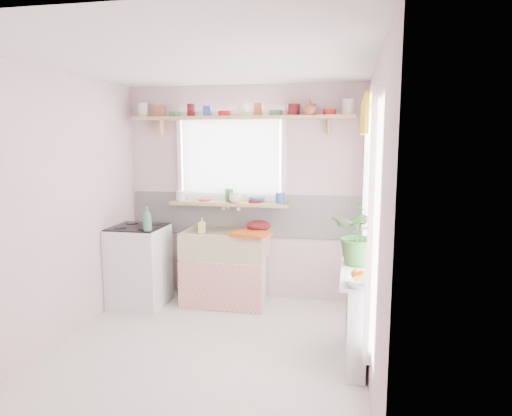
# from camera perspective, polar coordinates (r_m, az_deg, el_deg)

# --- Properties ---
(room) EXTENTS (3.20, 3.20, 3.20)m
(room) POSITION_cam_1_polar(r_m,az_deg,el_deg) (4.53, 4.56, 2.10)
(room) COLOR silver
(room) RESTS_ON ground
(sink_unit) EXTENTS (0.95, 0.65, 1.11)m
(sink_unit) POSITION_cam_1_polar(r_m,az_deg,el_deg) (5.29, -3.81, -7.34)
(sink_unit) COLOR white
(sink_unit) RESTS_ON ground
(cooker) EXTENTS (0.58, 0.58, 0.93)m
(cooker) POSITION_cam_1_polar(r_m,az_deg,el_deg) (5.39, -14.38, -6.98)
(cooker) COLOR white
(cooker) RESTS_ON ground
(radiator_ledge) EXTENTS (0.22, 0.95, 0.78)m
(radiator_ledge) POSITION_cam_1_polar(r_m,az_deg,el_deg) (4.09, 12.37, -12.88)
(radiator_ledge) COLOR white
(radiator_ledge) RESTS_ON ground
(windowsill) EXTENTS (1.40, 0.22, 0.04)m
(windowsill) POSITION_cam_1_polar(r_m,az_deg,el_deg) (5.32, -3.36, 0.56)
(windowsill) COLOR tan
(windowsill) RESTS_ON room
(pine_shelf) EXTENTS (2.52, 0.24, 0.04)m
(pine_shelf) POSITION_cam_1_polar(r_m,az_deg,el_deg) (5.23, -1.86, 11.20)
(pine_shelf) COLOR tan
(pine_shelf) RESTS_ON room
(shelf_crockery) EXTENTS (2.47, 0.11, 0.12)m
(shelf_crockery) POSITION_cam_1_polar(r_m,az_deg,el_deg) (5.23, -2.06, 12.01)
(shelf_crockery) COLOR silver
(shelf_crockery) RESTS_ON pine_shelf
(sill_crockery) EXTENTS (1.35, 0.11, 0.12)m
(sill_crockery) POSITION_cam_1_polar(r_m,az_deg,el_deg) (5.31, -3.37, 1.38)
(sill_crockery) COLOR silver
(sill_crockery) RESTS_ON windowsill
(dish_tray) EXTENTS (0.45, 0.38, 0.04)m
(dish_tray) POSITION_cam_1_polar(r_m,az_deg,el_deg) (4.92, -0.65, -3.27)
(dish_tray) COLOR #D55012
(dish_tray) RESTS_ON sink_unit
(colander) EXTENTS (0.33, 0.33, 0.13)m
(colander) POSITION_cam_1_polar(r_m,az_deg,el_deg) (5.15, 0.34, -2.24)
(colander) COLOR #590F13
(colander) RESTS_ON sink_unit
(jade_plant) EXTENTS (0.59, 0.54, 0.56)m
(jade_plant) POSITION_cam_1_polar(r_m,az_deg,el_deg) (4.14, 13.06, -3.16)
(jade_plant) COLOR #376B2B
(jade_plant) RESTS_ON radiator_ledge
(fruit_bowl) EXTENTS (0.34, 0.34, 0.07)m
(fruit_bowl) POSITION_cam_1_polar(r_m,az_deg,el_deg) (3.58, 13.19, -9.06)
(fruit_bowl) COLOR silver
(fruit_bowl) RESTS_ON radiator_ledge
(herb_pot) EXTENTS (0.12, 0.09, 0.21)m
(herb_pot) POSITION_cam_1_polar(r_m,az_deg,el_deg) (4.14, 11.32, -5.57)
(herb_pot) COLOR #2A692A
(herb_pot) RESTS_ON radiator_ledge
(soap_bottle_sink) EXTENTS (0.09, 0.09, 0.17)m
(soap_bottle_sink) POSITION_cam_1_polar(r_m,az_deg,el_deg) (5.11, -6.77, -2.15)
(soap_bottle_sink) COLOR #DBE867
(soap_bottle_sink) RESTS_ON sink_unit
(sill_cup) EXTENTS (0.14, 0.14, 0.11)m
(sill_cup) POSITION_cam_1_polar(r_m,az_deg,el_deg) (5.23, -2.65, 1.24)
(sill_cup) COLOR white
(sill_cup) RESTS_ON windowsill
(sill_bowl) EXTENTS (0.22, 0.22, 0.06)m
(sill_bowl) POSITION_cam_1_polar(r_m,az_deg,el_deg) (5.30, 0.16, 1.08)
(sill_bowl) COLOR #386AB8
(sill_bowl) RESTS_ON windowsill
(shelf_vase) EXTENTS (0.20, 0.20, 0.16)m
(shelf_vase) POSITION_cam_1_polar(r_m,az_deg,el_deg) (5.05, 6.78, 12.40)
(shelf_vase) COLOR #B44E37
(shelf_vase) RESTS_ON pine_shelf
(cooker_bottle) EXTENTS (0.12, 0.12, 0.26)m
(cooker_bottle) POSITION_cam_1_polar(r_m,az_deg,el_deg) (4.97, -13.45, -1.34)
(cooker_bottle) COLOR #438759
(cooker_bottle) RESTS_ON cooker
(fruit) EXTENTS (0.20, 0.14, 0.10)m
(fruit) POSITION_cam_1_polar(r_m,az_deg,el_deg) (3.57, 13.32, -8.13)
(fruit) COLOR orange
(fruit) RESTS_ON fruit_bowl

